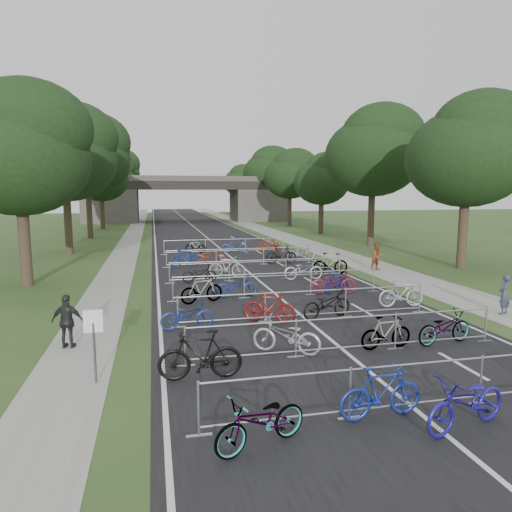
{
  "coord_description": "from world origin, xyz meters",
  "views": [
    {
      "loc": [
        -5.33,
        -8.13,
        4.59
      ],
      "look_at": [
        0.17,
        16.21,
        1.1
      ],
      "focal_mm": 32.0,
      "sensor_mm": 36.0,
      "label": 1
    }
  ],
  "objects_px": {
    "bike_0": "(262,422)",
    "pedestrian_a": "(504,295)",
    "bike_1": "(381,393)",
    "overpass_bridge": "(187,199)",
    "pedestrian_b": "(377,257)",
    "bike_2": "(467,403)",
    "pedestrian_c": "(68,322)",
    "park_sign": "(94,333)"
  },
  "relations": [
    {
      "from": "bike_0",
      "to": "pedestrian_a",
      "type": "distance_m",
      "value": 13.03
    },
    {
      "from": "bike_1",
      "to": "pedestrian_a",
      "type": "bearing_deg",
      "value": -56.87
    },
    {
      "from": "overpass_bridge",
      "to": "bike_0",
      "type": "bearing_deg",
      "value": -93.09
    },
    {
      "from": "bike_0",
      "to": "pedestrian_b",
      "type": "relative_size",
      "value": 1.18
    },
    {
      "from": "bike_2",
      "to": "pedestrian_c",
      "type": "height_order",
      "value": "pedestrian_c"
    },
    {
      "from": "overpass_bridge",
      "to": "bike_1",
      "type": "relative_size",
      "value": 16.65
    },
    {
      "from": "park_sign",
      "to": "pedestrian_a",
      "type": "distance_m",
      "value": 14.69
    },
    {
      "from": "park_sign",
      "to": "pedestrian_b",
      "type": "height_order",
      "value": "park_sign"
    },
    {
      "from": "pedestrian_b",
      "to": "overpass_bridge",
      "type": "bearing_deg",
      "value": 91.7
    },
    {
      "from": "overpass_bridge",
      "to": "pedestrian_b",
      "type": "bearing_deg",
      "value": -81.13
    },
    {
      "from": "bike_1",
      "to": "pedestrian_b",
      "type": "bearing_deg",
      "value": -31.05
    },
    {
      "from": "bike_2",
      "to": "pedestrian_c",
      "type": "bearing_deg",
      "value": -144.19
    },
    {
      "from": "bike_0",
      "to": "pedestrian_c",
      "type": "distance_m",
      "value": 7.82
    },
    {
      "from": "pedestrian_b",
      "to": "bike_1",
      "type": "bearing_deg",
      "value": -124.44
    },
    {
      "from": "bike_1",
      "to": "pedestrian_a",
      "type": "height_order",
      "value": "pedestrian_a"
    },
    {
      "from": "pedestrian_b",
      "to": "pedestrian_a",
      "type": "bearing_deg",
      "value": -97.49
    },
    {
      "from": "overpass_bridge",
      "to": "pedestrian_c",
      "type": "height_order",
      "value": "overpass_bridge"
    },
    {
      "from": "park_sign",
      "to": "bike_2",
      "type": "xyz_separation_m",
      "value": [
        7.3,
        -3.91,
        -0.71
      ]
    },
    {
      "from": "overpass_bridge",
      "to": "bike_0",
      "type": "relative_size",
      "value": 16.12
    },
    {
      "from": "park_sign",
      "to": "pedestrian_c",
      "type": "bearing_deg",
      "value": 111.02
    },
    {
      "from": "bike_0",
      "to": "bike_2",
      "type": "relative_size",
      "value": 0.91
    },
    {
      "from": "pedestrian_a",
      "to": "pedestrian_b",
      "type": "xyz_separation_m",
      "value": [
        0.06,
        10.15,
        0.04
      ]
    },
    {
      "from": "park_sign",
      "to": "bike_0",
      "type": "xyz_separation_m",
      "value": [
        3.26,
        -3.66,
        -0.76
      ]
    },
    {
      "from": "overpass_bridge",
      "to": "bike_2",
      "type": "relative_size",
      "value": 14.62
    },
    {
      "from": "park_sign",
      "to": "bike_1",
      "type": "relative_size",
      "value": 0.98
    },
    {
      "from": "bike_0",
      "to": "pedestrian_c",
      "type": "height_order",
      "value": "pedestrian_c"
    },
    {
      "from": "overpass_bridge",
      "to": "bike_0",
      "type": "distance_m",
      "value": 65.83
    },
    {
      "from": "bike_1",
      "to": "pedestrian_a",
      "type": "xyz_separation_m",
      "value": [
        8.45,
        6.35,
        0.21
      ]
    },
    {
      "from": "park_sign",
      "to": "bike_0",
      "type": "relative_size",
      "value": 0.95
    },
    {
      "from": "bike_2",
      "to": "pedestrian_a",
      "type": "distance_m",
      "value": 10.01
    },
    {
      "from": "park_sign",
      "to": "pedestrian_b",
      "type": "relative_size",
      "value": 1.12
    },
    {
      "from": "park_sign",
      "to": "bike_2",
      "type": "bearing_deg",
      "value": -28.18
    },
    {
      "from": "park_sign",
      "to": "pedestrian_b",
      "type": "distance_m",
      "value": 19.64
    },
    {
      "from": "pedestrian_c",
      "to": "bike_0",
      "type": "bearing_deg",
      "value": 136.68
    },
    {
      "from": "bike_0",
      "to": "pedestrian_b",
      "type": "xyz_separation_m",
      "value": [
        11.13,
        17.02,
        0.31
      ]
    },
    {
      "from": "bike_0",
      "to": "overpass_bridge",
      "type": "bearing_deg",
      "value": 155.54
    },
    {
      "from": "park_sign",
      "to": "bike_0",
      "type": "height_order",
      "value": "park_sign"
    },
    {
      "from": "pedestrian_a",
      "to": "pedestrian_c",
      "type": "bearing_deg",
      "value": -23.61
    },
    {
      "from": "bike_1",
      "to": "pedestrian_c",
      "type": "xyz_separation_m",
      "value": [
        -6.97,
        5.96,
        0.25
      ]
    },
    {
      "from": "bike_2",
      "to": "bike_0",
      "type": "bearing_deg",
      "value": -108.92
    },
    {
      "from": "bike_0",
      "to": "bike_1",
      "type": "relative_size",
      "value": 1.03
    },
    {
      "from": "bike_2",
      "to": "overpass_bridge",
      "type": "bearing_deg",
      "value": 165.03
    }
  ]
}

